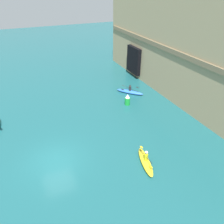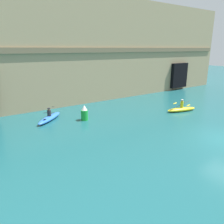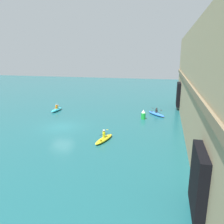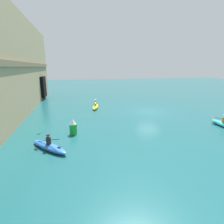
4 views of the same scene
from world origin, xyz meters
name	(u,v)px [view 2 (image 2 of 4)]	position (x,y,z in m)	size (l,w,h in m)	color
cliff_bluff	(90,50)	(-0.69, 17.07, 5.61)	(40.71, 6.24, 11.25)	#9E8966
kayak_blue	(50,118)	(-8.26, 10.86, 0.23)	(3.02, 2.81, 1.07)	blue
kayak_yellow	(181,109)	(3.09, 6.26, 0.24)	(3.19, 1.41, 1.16)	yellow
marker_buoy	(84,113)	(-5.80, 9.25, 0.60)	(0.60, 0.60, 1.30)	green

